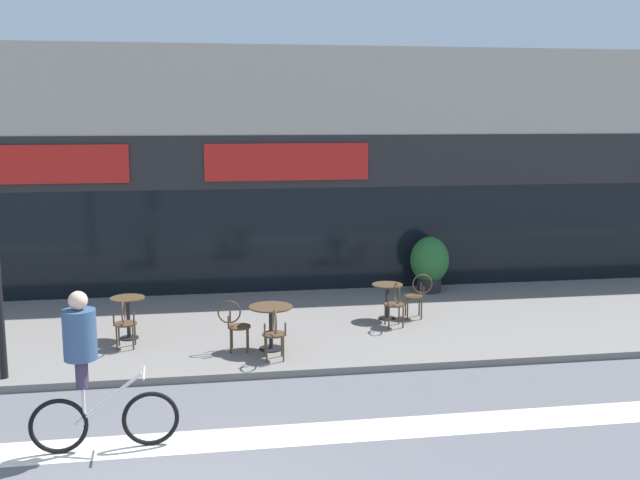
{
  "coord_description": "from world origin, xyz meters",
  "views": [
    {
      "loc": [
        0.69,
        -6.92,
        4.18
      ],
      "look_at": [
        2.76,
        5.86,
        2.0
      ],
      "focal_mm": 42.0,
      "sensor_mm": 36.0,
      "label": 1
    }
  ],
  "objects_px": {
    "cafe_chair_0_near": "(125,320)",
    "planter_pot": "(429,263)",
    "bistro_table_0": "(128,310)",
    "bistro_table_1": "(271,318)",
    "cafe_chair_1_side": "(235,322)",
    "cafe_chair_1_near": "(274,331)",
    "cafe_chair_2_near": "(395,301)",
    "cyclist_0": "(88,364)",
    "bistro_table_2": "(387,294)",
    "cafe_chair_2_side": "(418,293)"
  },
  "relations": [
    {
      "from": "bistro_table_0",
      "to": "cafe_chair_2_near",
      "type": "relative_size",
      "value": 0.86
    },
    {
      "from": "cafe_chair_0_near",
      "to": "bistro_table_2",
      "type": "bearing_deg",
      "value": -74.86
    },
    {
      "from": "cafe_chair_1_side",
      "to": "cafe_chair_2_side",
      "type": "height_order",
      "value": "same"
    },
    {
      "from": "bistro_table_2",
      "to": "cafe_chair_1_near",
      "type": "distance_m",
      "value": 3.34
    },
    {
      "from": "bistro_table_1",
      "to": "planter_pot",
      "type": "distance_m",
      "value": 5.48
    },
    {
      "from": "cafe_chair_0_near",
      "to": "cyclist_0",
      "type": "xyz_separation_m",
      "value": [
        -0.07,
        -3.8,
        0.51
      ]
    },
    {
      "from": "cafe_chair_2_near",
      "to": "cafe_chair_2_side",
      "type": "distance_m",
      "value": 0.88
    },
    {
      "from": "bistro_table_0",
      "to": "bistro_table_2",
      "type": "distance_m",
      "value": 5.04
    },
    {
      "from": "cafe_chair_0_near",
      "to": "planter_pot",
      "type": "distance_m",
      "value": 7.33
    },
    {
      "from": "cafe_chair_1_side",
      "to": "cafe_chair_2_side",
      "type": "xyz_separation_m",
      "value": [
        3.74,
        1.58,
        0.0
      ]
    },
    {
      "from": "bistro_table_0",
      "to": "cyclist_0",
      "type": "distance_m",
      "value": 4.45
    },
    {
      "from": "bistro_table_1",
      "to": "bistro_table_2",
      "type": "height_order",
      "value": "bistro_table_1"
    },
    {
      "from": "cafe_chair_1_near",
      "to": "cyclist_0",
      "type": "xyz_separation_m",
      "value": [
        -2.59,
        -2.75,
        0.51
      ]
    },
    {
      "from": "cafe_chair_1_side",
      "to": "cafe_chair_2_near",
      "type": "relative_size",
      "value": 1.0
    },
    {
      "from": "cafe_chair_2_side",
      "to": "bistro_table_0",
      "type": "bearing_deg",
      "value": 13.29
    },
    {
      "from": "cafe_chair_0_near",
      "to": "cafe_chair_1_side",
      "type": "relative_size",
      "value": 1.0
    },
    {
      "from": "cafe_chair_1_side",
      "to": "planter_pot",
      "type": "xyz_separation_m",
      "value": [
        4.66,
        3.7,
        0.17
      ]
    },
    {
      "from": "cafe_chair_1_near",
      "to": "bistro_table_1",
      "type": "bearing_deg",
      "value": 0.02
    },
    {
      "from": "cafe_chair_1_side",
      "to": "cafe_chair_2_near",
      "type": "distance_m",
      "value": 3.27
    },
    {
      "from": "bistro_table_1",
      "to": "cafe_chair_2_near",
      "type": "relative_size",
      "value": 0.86
    },
    {
      "from": "bistro_table_0",
      "to": "bistro_table_2",
      "type": "height_order",
      "value": "bistro_table_0"
    },
    {
      "from": "bistro_table_2",
      "to": "bistro_table_1",
      "type": "bearing_deg",
      "value": -147.27
    },
    {
      "from": "cafe_chair_0_near",
      "to": "cafe_chair_2_near",
      "type": "distance_m",
      "value": 5.04
    },
    {
      "from": "planter_pot",
      "to": "bistro_table_0",
      "type": "bearing_deg",
      "value": -157.89
    },
    {
      "from": "bistro_table_0",
      "to": "cafe_chair_1_near",
      "type": "bearing_deg",
      "value": -33.71
    },
    {
      "from": "bistro_table_1",
      "to": "cyclist_0",
      "type": "height_order",
      "value": "cyclist_0"
    },
    {
      "from": "cafe_chair_0_near",
      "to": "cafe_chair_1_near",
      "type": "relative_size",
      "value": 1.0
    },
    {
      "from": "bistro_table_0",
      "to": "cafe_chair_0_near",
      "type": "distance_m",
      "value": 0.63
    },
    {
      "from": "bistro_table_1",
      "to": "cafe_chair_1_near",
      "type": "bearing_deg",
      "value": -90.0
    },
    {
      "from": "bistro_table_0",
      "to": "cafe_chair_0_near",
      "type": "xyz_separation_m",
      "value": [
        -0.0,
        -0.63,
        -0.03
      ]
    },
    {
      "from": "bistro_table_2",
      "to": "cafe_chair_1_near",
      "type": "height_order",
      "value": "cafe_chair_1_near"
    },
    {
      "from": "cafe_chair_2_side",
      "to": "planter_pot",
      "type": "bearing_deg",
      "value": -105.49
    },
    {
      "from": "cafe_chair_0_near",
      "to": "cafe_chair_1_near",
      "type": "bearing_deg",
      "value": -110.76
    },
    {
      "from": "cafe_chair_2_near",
      "to": "cafe_chair_2_side",
      "type": "xyz_separation_m",
      "value": [
        0.62,
        0.62,
        0.0
      ]
    },
    {
      "from": "cafe_chair_1_near",
      "to": "bistro_table_0",
      "type": "bearing_deg",
      "value": 56.31
    },
    {
      "from": "cafe_chair_2_near",
      "to": "planter_pot",
      "type": "height_order",
      "value": "planter_pot"
    },
    {
      "from": "bistro_table_1",
      "to": "cafe_chair_2_near",
      "type": "height_order",
      "value": "cafe_chair_2_near"
    },
    {
      "from": "bistro_table_2",
      "to": "cafe_chair_2_near",
      "type": "distance_m",
      "value": 0.63
    },
    {
      "from": "bistro_table_2",
      "to": "cafe_chair_2_side",
      "type": "bearing_deg",
      "value": -0.94
    },
    {
      "from": "cafe_chair_2_near",
      "to": "bistro_table_1",
      "type": "bearing_deg",
      "value": 110.56
    },
    {
      "from": "cafe_chair_0_near",
      "to": "cafe_chair_2_near",
      "type": "height_order",
      "value": "same"
    },
    {
      "from": "cafe_chair_2_near",
      "to": "planter_pot",
      "type": "xyz_separation_m",
      "value": [
        1.54,
        2.73,
        0.17
      ]
    },
    {
      "from": "cafe_chair_1_near",
      "to": "planter_pot",
      "type": "relative_size",
      "value": 0.7
    },
    {
      "from": "bistro_table_0",
      "to": "bistro_table_1",
      "type": "height_order",
      "value": "same"
    },
    {
      "from": "cafe_chair_0_near",
      "to": "planter_pot",
      "type": "xyz_separation_m",
      "value": [
        6.55,
        3.29,
        0.17
      ]
    },
    {
      "from": "cafe_chair_0_near",
      "to": "cafe_chair_1_near",
      "type": "distance_m",
      "value": 2.73
    },
    {
      "from": "cafe_chair_2_side",
      "to": "cyclist_0",
      "type": "bearing_deg",
      "value": 48.85
    },
    {
      "from": "bistro_table_2",
      "to": "cafe_chair_1_side",
      "type": "distance_m",
      "value": 3.5
    },
    {
      "from": "cyclist_0",
      "to": "bistro_table_1",
      "type": "bearing_deg",
      "value": 49.46
    },
    {
      "from": "bistro_table_1",
      "to": "cafe_chair_2_side",
      "type": "bearing_deg",
      "value": 27.05
    }
  ]
}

